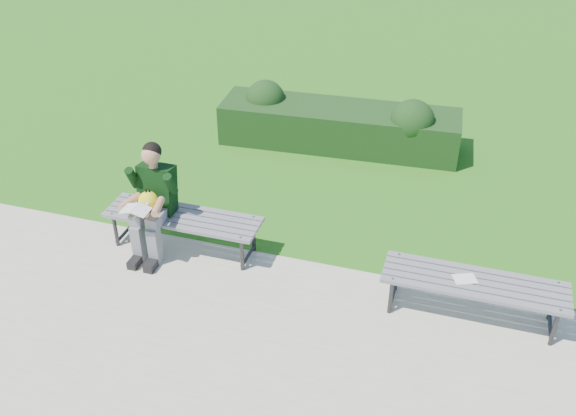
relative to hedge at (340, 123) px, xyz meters
name	(u,v)px	position (x,y,z in m)	size (l,w,h in m)	color
ground	(304,262)	(0.28, -2.92, -0.35)	(80.00, 80.00, 0.00)	#387A1D
walkway	(252,373)	(0.28, -4.67, -0.34)	(30.00, 3.50, 0.02)	beige
hedge	(340,123)	(0.00, 0.00, 0.00)	(3.56, 1.08, 0.89)	#123A10
bench_left	(183,220)	(-1.10, -3.10, 0.06)	(1.80, 0.50, 0.46)	gray
bench_right	(474,285)	(2.13, -3.31, 0.06)	(1.80, 0.50, 0.46)	gray
seated_boy	(152,197)	(-1.40, -3.19, 0.36)	(0.56, 0.76, 1.31)	slate
paper_sheet	(465,279)	(2.03, -3.31, 0.12)	(0.27, 0.23, 0.01)	white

